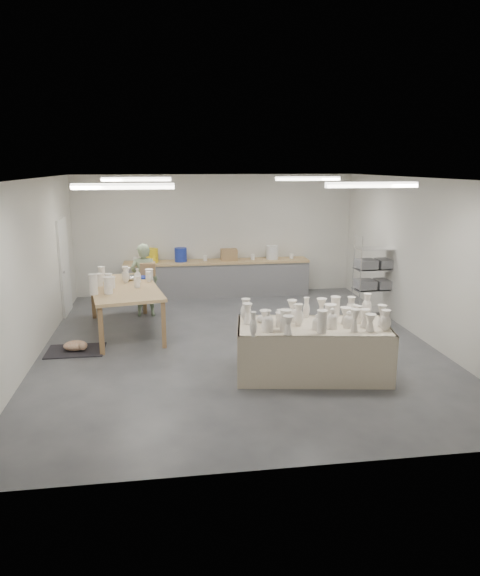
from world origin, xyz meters
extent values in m
plane|color=#424449|center=(0.00, 0.00, 0.00)|extent=(8.00, 8.00, 0.00)
cube|color=white|center=(0.00, 0.00, 2.99)|extent=(7.00, 8.00, 0.02)
cube|color=silver|center=(0.00, 4.00, 1.50)|extent=(7.00, 0.02, 3.00)
cube|color=silver|center=(0.00, -4.00, 1.50)|extent=(7.00, 0.02, 3.00)
cube|color=silver|center=(-3.50, 0.00, 1.50)|extent=(0.02, 8.00, 3.00)
cube|color=silver|center=(3.50, 0.00, 1.50)|extent=(0.02, 8.00, 3.00)
cube|color=white|center=(-3.47, 2.60, 1.05)|extent=(0.05, 0.90, 2.10)
cube|color=white|center=(-1.80, -1.50, 2.94)|extent=(1.40, 0.12, 0.08)
cube|color=white|center=(1.80, -1.50, 2.94)|extent=(1.40, 0.12, 0.08)
cube|color=white|center=(-1.80, 2.00, 2.94)|extent=(1.40, 0.12, 0.08)
cube|color=white|center=(1.80, 2.00, 2.94)|extent=(1.40, 0.12, 0.08)
cube|color=tan|center=(0.00, 3.68, 0.87)|extent=(4.60, 0.60, 0.06)
cube|color=slate|center=(0.00, 3.68, 0.42)|extent=(4.60, 0.55, 0.84)
cylinder|color=yellow|center=(-1.60, 3.68, 1.07)|extent=(0.30, 0.30, 0.34)
cylinder|color=#1D309E|center=(-0.90, 3.68, 1.07)|extent=(0.30, 0.30, 0.34)
cylinder|color=white|center=(1.40, 3.68, 1.07)|extent=(0.30, 0.30, 0.34)
cube|color=#A47A4F|center=(0.30, 3.68, 1.04)|extent=(0.40, 0.30, 0.28)
cylinder|color=white|center=(-2.00, 3.68, 0.97)|extent=(0.10, 0.10, 0.14)
cylinder|color=white|center=(-0.30, 3.68, 0.97)|extent=(0.10, 0.10, 0.14)
cylinder|color=white|center=(0.90, 3.68, 0.97)|extent=(0.10, 0.10, 0.14)
cylinder|color=white|center=(1.90, 3.68, 0.97)|extent=(0.10, 0.10, 0.14)
cylinder|color=silver|center=(2.78, 1.18, 0.90)|extent=(0.02, 0.02, 1.80)
cylinder|color=silver|center=(3.62, 1.18, 0.90)|extent=(0.02, 0.02, 1.80)
cylinder|color=silver|center=(2.78, 1.62, 0.90)|extent=(0.02, 0.02, 1.80)
cylinder|color=silver|center=(3.62, 1.62, 0.90)|extent=(0.02, 0.02, 1.80)
cube|color=silver|center=(3.20, 1.40, 0.15)|extent=(0.88, 0.48, 0.02)
cube|color=silver|center=(3.20, 1.40, 0.60)|extent=(0.88, 0.48, 0.02)
cube|color=silver|center=(3.20, 1.40, 1.05)|extent=(0.88, 0.48, 0.02)
cube|color=silver|center=(3.20, 1.40, 1.50)|extent=(0.88, 0.48, 0.02)
cube|color=slate|center=(2.98, 1.40, 0.72)|extent=(0.38, 0.42, 0.18)
cube|color=slate|center=(3.42, 1.40, 0.72)|extent=(0.38, 0.42, 0.18)
cube|color=slate|center=(2.98, 1.40, 1.17)|extent=(0.38, 0.42, 0.18)
cube|color=slate|center=(3.42, 1.40, 1.17)|extent=(0.38, 0.42, 0.18)
cube|color=olive|center=(0.97, -1.55, 0.36)|extent=(2.20, 1.25, 0.72)
cube|color=beige|center=(0.97, -1.55, 0.81)|extent=(2.48, 1.45, 0.03)
cube|color=beige|center=(0.97, -2.08, 0.41)|extent=(2.31, 0.39, 0.82)
cube|color=beige|center=(0.97, -1.01, 0.41)|extent=(2.31, 0.39, 0.82)
cube|color=tan|center=(-2.08, 1.06, 0.89)|extent=(1.66, 2.64, 0.06)
cube|color=olive|center=(-2.63, -0.10, 0.43)|extent=(0.08, 0.08, 0.86)
cube|color=olive|center=(-1.54, -0.10, 0.43)|extent=(0.08, 0.08, 0.86)
cube|color=olive|center=(-2.63, 2.22, 0.43)|extent=(0.08, 0.08, 0.86)
cube|color=olive|center=(-1.54, 2.22, 0.43)|extent=(0.08, 0.08, 0.86)
ellipsoid|color=silver|center=(-1.98, 1.63, 0.97)|extent=(0.26, 0.26, 0.12)
cylinder|color=#1D309E|center=(-1.75, 1.78, 0.94)|extent=(0.26, 0.26, 0.03)
cylinder|color=white|center=(-2.13, 1.88, 0.98)|extent=(0.11, 0.11, 0.12)
cube|color=#A47A4F|center=(-1.65, 2.05, 1.06)|extent=(0.32, 0.26, 0.28)
cube|color=black|center=(-2.90, 0.07, 0.01)|extent=(1.00, 0.70, 0.02)
ellipsoid|color=white|center=(-2.90, 0.07, 0.11)|extent=(0.47, 0.38, 0.18)
sphere|color=white|center=(-2.76, -0.03, 0.12)|extent=(0.15, 0.15, 0.15)
imported|color=gray|center=(-1.74, 2.13, 0.80)|extent=(0.61, 0.42, 1.60)
cylinder|color=#A61817|center=(-1.74, 2.40, 0.28)|extent=(0.36, 0.36, 0.04)
cylinder|color=silver|center=(-1.61, 2.42, 0.14)|extent=(0.02, 0.02, 0.27)
cylinder|color=silver|center=(-1.82, 2.50, 0.14)|extent=(0.02, 0.02, 0.27)
cylinder|color=silver|center=(-1.79, 2.28, 0.14)|extent=(0.02, 0.02, 0.27)
camera|label=1|loc=(-1.23, -8.87, 3.23)|focal=32.00mm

